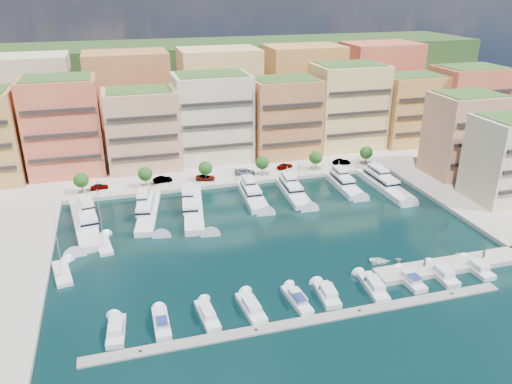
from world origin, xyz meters
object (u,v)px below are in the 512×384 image
at_px(car_3, 245,172).
at_px(cruiser_4, 297,300).
at_px(lamppost_4, 357,159).
at_px(yacht_2, 193,206).
at_px(lamppost_1, 169,178).
at_px(person_1, 483,253).
at_px(car_5, 341,162).
at_px(tree_0, 81,180).
at_px(car_0, 99,187).
at_px(car_1, 163,179).
at_px(car_4, 285,166).
at_px(cruiser_1, 162,323).
at_px(lamppost_3, 299,165).
at_px(yacht_0, 85,220).
at_px(cruiser_9, 477,269).
at_px(tender_3, 458,253).
at_px(tree_5, 366,153).
at_px(tree_3, 262,163).
at_px(yacht_6, 383,183).
at_px(cruiser_0, 116,331).
at_px(cruiser_3, 251,308).
at_px(person_0, 425,262).
at_px(lamppost_2, 236,171).
at_px(sailboat_1, 62,274).
at_px(sailboat_2, 104,245).
at_px(cruiser_6, 373,287).
at_px(tree_1, 145,174).
at_px(tree_2, 205,168).
at_px(cruiser_2, 207,315).
at_px(cruiser_5, 327,295).
at_px(yacht_5, 344,183).
at_px(cruiser_8, 442,275).
at_px(tree_4, 316,158).
at_px(lamppost_0, 98,185).
at_px(yacht_1, 148,210).
at_px(tender_0, 380,261).
at_px(tender_1, 399,259).
at_px(car_2, 205,177).

bearing_deg(car_3, cruiser_4, -173.18).
bearing_deg(cruiser_4, lamppost_4, 55.01).
bearing_deg(yacht_2, lamppost_4, 15.07).
xyz_separation_m(lamppost_1, person_1, (54.92, -53.02, -1.89)).
height_order(car_5, person_1, person_1).
height_order(tree_0, car_0, tree_0).
height_order(car_1, car_4, car_4).
relative_size(yacht_2, cruiser_1, 3.16).
bearing_deg(lamppost_4, cruiser_1, -138.13).
xyz_separation_m(lamppost_3, yacht_0, (-57.07, -14.13, -2.62)).
bearing_deg(lamppost_1, car_4, 9.63).
distance_m(cruiser_9, tender_3, 6.33).
distance_m(tree_5, person_1, 55.48).
height_order(tree_3, yacht_6, tree_3).
xyz_separation_m(yacht_2, cruiser_0, (-19.04, -42.25, -0.66)).
bearing_deg(cruiser_3, person_0, 4.95).
distance_m(lamppost_2, sailboat_1, 55.52).
relative_size(cruiser_9, sailboat_2, 0.57).
xyz_separation_m(yacht_2, sailboat_1, (-28.43, -21.80, -0.90)).
bearing_deg(cruiser_9, car_0, 139.15).
bearing_deg(cruiser_6, cruiser_1, -179.99).
distance_m(lamppost_4, cruiser_3, 73.23).
xyz_separation_m(tree_1, tree_2, (16.00, 0.00, 0.00)).
relative_size(cruiser_2, cruiser_3, 0.94).
distance_m(cruiser_5, tender_3, 31.96).
height_order(cruiser_0, cruiser_3, same).
bearing_deg(car_0, tree_2, -100.49).
relative_size(yacht_5, car_5, 3.24).
bearing_deg(yacht_2, cruiser_8, -46.48).
distance_m(tree_4, car_4, 9.27).
relative_size(lamppost_2, yacht_0, 0.16).
xyz_separation_m(lamppost_0, cruiser_2, (17.24, -55.79, -3.28)).
xyz_separation_m(yacht_1, tender_0, (42.04, -35.16, -0.67)).
xyz_separation_m(lamppost_3, sailboat_1, (-60.69, -35.33, -3.52)).
xyz_separation_m(tender_1, car_2, (-29.17, 51.30, 1.35)).
distance_m(tree_0, lamppost_0, 4.70).
bearing_deg(sailboat_1, cruiser_1, -51.25).
xyz_separation_m(cruiser_1, cruiser_5, (28.83, 0.02, -0.02)).
height_order(tree_1, cruiser_5, tree_1).
bearing_deg(cruiser_8, person_1, 14.02).
distance_m(tree_2, person_1, 71.32).
height_order(tree_5, person_1, tree_5).
relative_size(tree_4, cruiser_4, 0.64).
bearing_deg(car_3, car_4, -69.89).
height_order(tree_5, lamppost_4, tree_5).
relative_size(cruiser_2, person_0, 5.02).
xyz_separation_m(tree_0, tree_4, (64.00, 0.00, 0.00)).
bearing_deg(tree_2, car_5, 2.75).
distance_m(cruiser_0, sailboat_2, 29.79).
height_order(cruiser_9, person_1, person_1).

